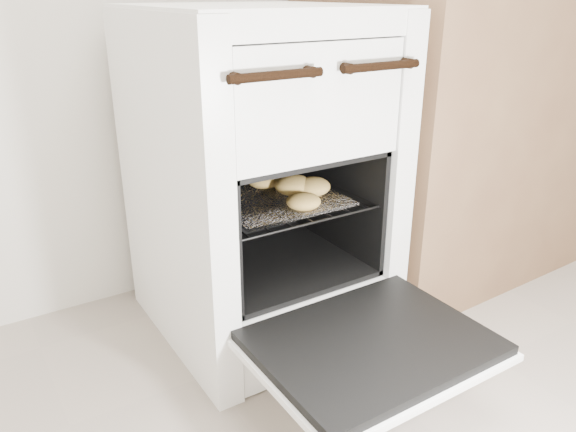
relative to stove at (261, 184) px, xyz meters
The scene contains 6 objects.
stove is the anchor object (origin of this frame).
oven_door 0.53m from the stove, 90.00° to the right, with size 0.50×0.39×0.04m.
oven_rack 0.07m from the stove, 90.00° to the right, with size 0.41×0.39×0.01m.
foil_sheet 0.08m from the stove, 90.00° to the right, with size 0.32×0.28×0.01m, color white.
baked_rolls 0.08m from the stove, 55.19° to the right, with size 0.19×0.31×0.05m.
counter 0.78m from the stove, ahead, with size 0.94×0.63×0.94m, color brown.
Camera 1 is at (-0.78, -0.04, 0.90)m, focal length 35.00 mm.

